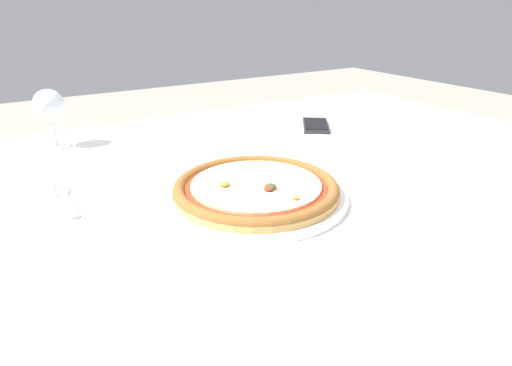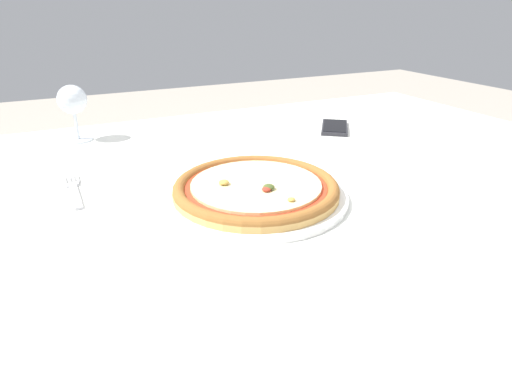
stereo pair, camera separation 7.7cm
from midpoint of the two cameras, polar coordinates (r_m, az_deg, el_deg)
The scene contains 5 objects.
dining_table at distance 0.96m, azimuth 9.40°, elevation -2.30°, with size 1.50×1.15×0.76m.
pizza_plate at distance 0.78m, azimuth 2.84°, elevation -0.94°, with size 0.33×0.33×0.04m.
fork at distance 0.87m, azimuth -20.81°, elevation -0.93°, with size 0.03×0.17×0.00m.
wine_glass_far_left at distance 1.17m, azimuth -21.54°, elevation 10.02°, with size 0.07×0.07×0.14m.
cell_phone at distance 1.24m, azimuth 12.22°, elevation 7.25°, with size 0.14×0.16×0.01m.
Camera 2 is at (-0.48, -0.72, 1.09)m, focal length 30.00 mm.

